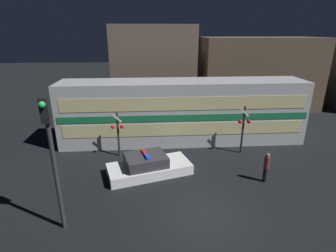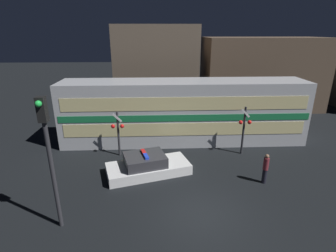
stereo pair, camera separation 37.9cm
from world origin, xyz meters
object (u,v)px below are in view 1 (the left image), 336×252
object	(u,v)px
train	(183,112)
traffic_light_corner	(52,150)
crossing_signal_near	(243,127)
police_car	(148,166)
pedestrian	(266,167)

from	to	relation	value
train	traffic_light_corner	xyz separation A→B (m)	(-5.83, -8.63, 1.26)
crossing_signal_near	traffic_light_corner	size ratio (longest dim) A/B	0.58
crossing_signal_near	traffic_light_corner	distance (m)	11.36
train	traffic_light_corner	bearing A→B (deg)	-124.02
police_car	crossing_signal_near	size ratio (longest dim) A/B	1.55
police_car	crossing_signal_near	xyz separation A→B (m)	(5.99, 2.18, 1.36)
train	pedestrian	size ratio (longest dim) A/B	10.18
police_car	crossing_signal_near	bearing A→B (deg)	4.12
train	crossing_signal_near	world-z (taller)	train
police_car	crossing_signal_near	world-z (taller)	crossing_signal_near
crossing_signal_near	traffic_light_corner	xyz separation A→B (m)	(-9.37, -6.22, 1.61)
police_car	pedestrian	world-z (taller)	pedestrian
pedestrian	traffic_light_corner	bearing A→B (deg)	-163.60
police_car	traffic_light_corner	size ratio (longest dim) A/B	0.91
pedestrian	crossing_signal_near	distance (m)	3.57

